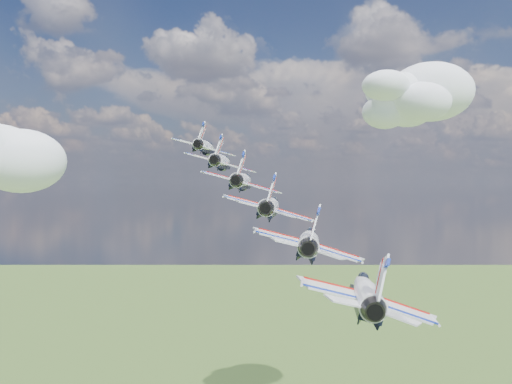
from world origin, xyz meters
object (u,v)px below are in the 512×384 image
at_px(jet_2, 243,180).
at_px(jet_3, 271,205).
at_px(jet_0, 206,147).
at_px(jet_1, 222,161).
at_px(jet_4, 309,240).
at_px(jet_5, 365,291).

relative_size(jet_2, jet_3, 1.00).
bearing_deg(jet_2, jet_0, 113.83).
height_order(jet_1, jet_4, jet_1).
bearing_deg(jet_1, jet_3, -66.17).
height_order(jet_1, jet_3, jet_1).
xyz_separation_m(jet_0, jet_2, (17.06, -18.35, -6.54)).
relative_size(jet_1, jet_2, 1.00).
height_order(jet_1, jet_5, jet_1).
distance_m(jet_0, jet_5, 64.73).
distance_m(jet_1, jet_4, 38.84).
relative_size(jet_4, jet_5, 1.00).
distance_m(jet_0, jet_2, 25.89).
xyz_separation_m(jet_0, jet_3, (25.58, -27.52, -9.82)).
bearing_deg(jet_2, jet_5, -66.17).
distance_m(jet_3, jet_5, 25.89).
height_order(jet_4, jet_5, jet_4).
bearing_deg(jet_0, jet_5, -66.17).
relative_size(jet_3, jet_4, 1.00).
distance_m(jet_1, jet_2, 12.95).
bearing_deg(jet_0, jet_2, -66.17).
height_order(jet_2, jet_4, jet_2).
relative_size(jet_0, jet_1, 1.00).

